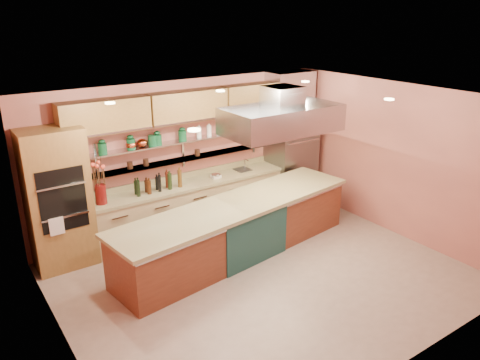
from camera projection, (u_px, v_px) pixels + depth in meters
floor at (263, 277)px, 7.42m from camera, size 6.00×5.00×0.02m
ceiling at (267, 100)px, 6.46m from camera, size 6.00×5.00×0.02m
wall_back at (185, 154)px, 8.87m from camera, size 6.00×0.04×2.80m
wall_front at (407, 266)px, 5.00m from camera, size 6.00×0.04×2.80m
wall_left at (57, 250)px, 5.34m from camera, size 0.04×5.00×2.80m
wall_right at (395, 160)px, 8.54m from camera, size 0.04×5.00×2.80m
oven_stack at (58, 200)px, 7.40m from camera, size 0.95×0.64×2.30m
refrigerator at (291, 156)px, 9.97m from camera, size 0.95×0.72×2.10m
back_counter at (192, 205)px, 8.93m from camera, size 3.84×0.64×0.93m
wall_shelf_lower at (186, 159)px, 8.76m from camera, size 3.60×0.26×0.03m
wall_shelf_upper at (185, 141)px, 8.64m from camera, size 3.60×0.26×0.03m
upper_cabinets at (187, 106)px, 8.40m from camera, size 4.60×0.36×0.55m
range_hood at (282, 119)px, 7.84m from camera, size 2.00×1.00×0.45m
ceiling_downlights at (258, 100)px, 6.62m from camera, size 4.00×2.80×0.02m
island at (238, 229)px, 7.97m from camera, size 4.57×1.55×0.93m
flower_vase at (101, 194)px, 7.76m from camera, size 0.24×0.24×0.33m
oil_bottle_cluster at (158, 183)px, 8.32m from camera, size 0.96×0.47×0.30m
kitchen_scale at (216, 175)px, 8.99m from camera, size 0.19×0.16×0.10m
bar_faucet at (245, 164)px, 9.45m from camera, size 0.04×0.04×0.21m
copper_kettle at (142, 143)px, 8.16m from camera, size 0.23×0.23×0.15m
green_canister at (152, 140)px, 8.26m from camera, size 0.18×0.18×0.18m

